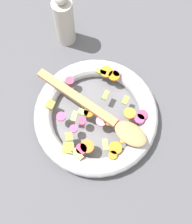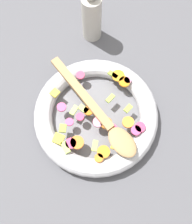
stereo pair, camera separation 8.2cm
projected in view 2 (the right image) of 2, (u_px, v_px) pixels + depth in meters
ground_plane at (96, 118)px, 0.87m from camera, size 4.00×4.00×0.00m
skillet at (96, 116)px, 0.85m from camera, size 0.34×0.34×0.05m
chopped_vegetables at (98, 119)px, 0.81m from camera, size 0.28×0.27×0.01m
wooden_spoon at (100, 116)px, 0.80m from camera, size 0.20×0.32×0.01m
pepper_mill at (92, 16)px, 0.88m from camera, size 0.06×0.06×0.19m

